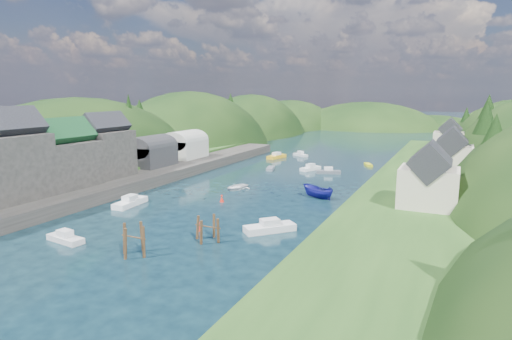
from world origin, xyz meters
The scene contains 15 objects.
ground centered at (0.00, 50.00, 0.00)m, with size 600.00×600.00×0.00m, color black.
hillside_left centered at (-45.00, 75.00, -8.03)m, with size 44.00×245.56×52.00m.
far_hills centered at (1.22, 174.01, -10.80)m, with size 103.00×68.00×44.00m.
hill_trees centered at (0.42, 65.23, 11.03)m, with size 91.51×147.86×11.68m.
quay_left centered at (-24.00, 20.00, 1.00)m, with size 12.00×110.00×2.00m, color #2D2B28.
terrace_left_grass centered at (-31.00, 20.00, 1.25)m, with size 12.00×110.00×2.50m, color #234719.
quayside_buildings centered at (-26.00, 6.39, 7.09)m, with size 8.00×35.84×12.90m.
boat_sheds centered at (-26.00, 39.00, 5.27)m, with size 7.00×21.00×7.50m.
terrace_right centered at (25.00, 40.00, 1.20)m, with size 16.00×120.00×2.40m, color #234719.
right_bank_cottages centered at (28.00, 48.33, 5.84)m, with size 9.00×59.24×8.41m.
piling_cluster_near centered at (0.31, -2.17, 1.37)m, with size 3.07×2.88×3.89m.
piling_cluster_far centered at (4.92, 4.88, 1.14)m, with size 3.31×3.08×3.41m.
channel_buoy_near centered at (2.09, 7.44, 0.48)m, with size 0.70×0.70×1.10m.
channel_buoy_far centered at (-2.41, 20.74, 0.48)m, with size 0.70×0.70×1.10m.
moored_boats centered at (-0.37, 33.48, 0.57)m, with size 28.28×76.14×2.19m.
Camera 1 is at (30.06, -34.91, 16.91)m, focal length 30.00 mm.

